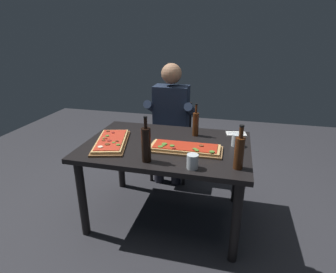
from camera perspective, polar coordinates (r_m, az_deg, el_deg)
ground_plane at (r=2.72m, az=-0.26°, el=-16.12°), size 6.40×6.40×0.00m
dining_table at (r=2.38m, az=-0.29°, el=-3.68°), size 1.40×0.96×0.74m
pizza_rectangular_front at (r=2.21m, az=3.59°, el=-2.46°), size 0.60×0.24×0.05m
pizza_rectangular_left at (r=2.39m, az=-11.76°, el=-1.05°), size 0.39×0.60×0.05m
wine_bottle_dark at (r=1.99m, az=-4.58°, el=-1.59°), size 0.07×0.07×0.35m
oil_bottle_amber at (r=2.51m, az=5.79°, el=2.67°), size 0.06×0.06×0.30m
vinegar_bottle_green at (r=1.95m, az=14.64°, el=-3.12°), size 0.07×0.07×0.32m
tumbler_near_camera at (r=1.93m, az=5.12°, el=-5.38°), size 0.08×0.08×0.10m
tumbler_far_side at (r=2.36m, az=13.96°, el=-0.89°), size 0.07×0.07×0.10m
napkin_cutlery_set at (r=2.64m, az=14.03°, el=0.58°), size 0.20×0.14×0.01m
diner_chair at (r=3.24m, az=0.97°, el=0.22°), size 0.44×0.44×0.87m
seated_diner at (r=3.04m, az=0.50°, el=3.93°), size 0.53×0.41×1.33m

